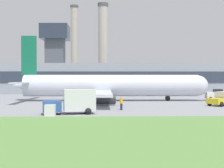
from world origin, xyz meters
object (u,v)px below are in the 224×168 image
Objects in this scene: airplane at (109,86)px; baggage_truck at (224,99)px; ground_crew_person at (121,103)px; pushback_tug at (218,95)px; fuel_truck at (73,102)px.

airplane is 18.83m from baggage_truck.
airplane is 15.62m from ground_crew_person.
airplane is at bearing -179.38° from pushback_tug.
airplane reaches higher than fuel_truck.
pushback_tug is at bearing 0.62° from airplane.
baggage_truck is (16.00, -9.81, -1.58)m from airplane.
baggage_truck is at bearing -105.59° from pushback_tug.
fuel_truck is at bearing -139.18° from pushback_tug.
airplane reaches higher than pushback_tug.
fuel_truck reaches higher than ground_crew_person.
fuel_truck is (-4.07, -19.54, -1.27)m from airplane.
pushback_tug reaches higher than ground_crew_person.
fuel_truck is 3.61× the size of ground_crew_person.
airplane is at bearing 94.83° from ground_crew_person.
airplane is 7.94× the size of pushback_tug.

